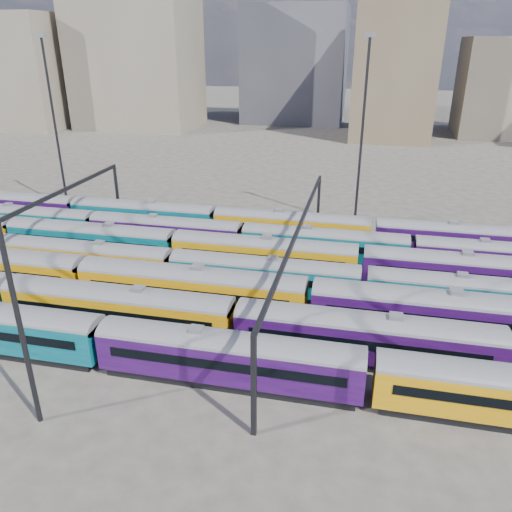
% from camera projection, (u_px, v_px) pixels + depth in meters
% --- Properties ---
extents(ground, '(500.00, 500.00, 0.00)m').
position_uv_depth(ground, '(205.00, 288.00, 53.88)').
color(ground, '#3C3632').
rests_on(ground, ground).
extents(rake_0, '(105.18, 3.08, 5.19)m').
position_uv_depth(rake_0, '(229.00, 353.00, 37.98)').
color(rake_0, black).
rests_on(rake_0, ground).
extents(rake_1, '(152.63, 3.19, 5.38)m').
position_uv_depth(rake_1, '(365.00, 333.00, 40.40)').
color(rake_1, black).
rests_on(rake_1, ground).
extents(rake_2, '(159.44, 3.33, 5.62)m').
position_uv_depth(rake_2, '(192.00, 285.00, 48.14)').
color(rake_2, black).
rests_on(rake_2, ground).
extents(rake_3, '(100.74, 2.95, 4.97)m').
position_uv_depth(rake_3, '(86.00, 255.00, 55.58)').
color(rake_3, black).
rests_on(rake_3, ground).
extents(rake_4, '(149.36, 3.12, 5.26)m').
position_uv_depth(rake_4, '(91.00, 237.00, 60.44)').
color(rake_4, black).
rests_on(rake_4, ground).
extents(rake_5, '(100.16, 2.94, 4.94)m').
position_uv_depth(rake_5, '(324.00, 242.00, 59.45)').
color(rake_5, black).
rests_on(rake_5, ground).
extents(rake_6, '(124.29, 3.03, 5.10)m').
position_uv_depth(rake_6, '(215.00, 218.00, 66.91)').
color(rake_6, black).
rests_on(rake_6, ground).
extents(gantry_1, '(0.35, 40.35, 8.03)m').
position_uv_depth(gantry_1, '(30.00, 216.00, 55.17)').
color(gantry_1, black).
rests_on(gantry_1, ground).
extents(gantry_2, '(0.35, 40.35, 8.03)m').
position_uv_depth(gantry_2, '(299.00, 237.00, 49.18)').
color(gantry_2, black).
rests_on(gantry_2, ground).
extents(mast_1, '(1.40, 0.50, 25.60)m').
position_uv_depth(mast_1, '(54.00, 119.00, 74.03)').
color(mast_1, black).
rests_on(mast_1, ground).
extents(mast_2, '(1.40, 0.50, 25.60)m').
position_uv_depth(mast_2, '(0.00, 235.00, 29.62)').
color(mast_2, black).
rests_on(mast_2, ground).
extents(mast_3, '(1.40, 0.50, 25.60)m').
position_uv_depth(mast_3, '(363.00, 127.00, 66.83)').
color(mast_3, black).
rests_on(mast_3, ground).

